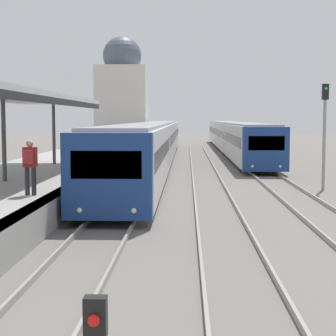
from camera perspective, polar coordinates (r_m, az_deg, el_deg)
name	(u,v)px	position (r m, az deg, el deg)	size (l,w,h in m)	color
platform_canopy	(4,96)	(21.42, -16.33, 7.05)	(4.00, 19.38, 3.25)	beige
person_on_platform	(30,163)	(17.20, -13.86, 0.53)	(0.40, 0.40, 1.66)	#2D2D33
train_near	(155,140)	(40.78, -1.33, 2.83)	(2.65, 49.43, 2.93)	navy
train_far	(232,135)	(54.52, 6.56, 3.33)	(2.58, 46.45, 2.87)	navy
signal_mast_far	(325,123)	(25.94, 15.62, 4.40)	(0.28, 0.29, 4.75)	gray
distant_domed_building	(122,98)	(55.33, -4.66, 7.11)	(4.86, 4.86, 11.13)	silver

